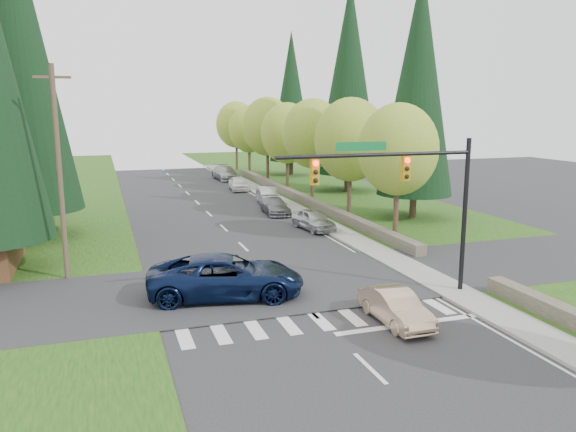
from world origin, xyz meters
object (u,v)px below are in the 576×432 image
parked_car_b (275,206)px  parked_car_c (268,196)px  parked_car_a (313,220)px  parked_car_e (225,173)px  sedan_champagne (396,307)px  suv_navy (226,277)px  parked_car_d (238,184)px

parked_car_b → parked_car_c: size_ratio=0.98×
parked_car_a → parked_car_e: (0.00, 27.91, 0.09)m
parked_car_b → parked_car_e: parked_car_e is taller
sedan_champagne → parked_car_c: (2.98, 27.22, 0.07)m
suv_navy → parked_car_a: 14.29m
parked_car_b → parked_car_e: size_ratio=0.78×
parked_car_a → parked_car_b: (-0.76, 6.24, -0.08)m
parked_car_c → parked_car_e: parked_car_e is taller
parked_car_a → parked_car_d: size_ratio=1.01×
parked_car_e → parked_car_b: bearing=-94.8°
suv_navy → parked_car_d: bearing=-3.3°
parked_car_a → parked_car_c: parked_car_c is taller
sedan_champagne → suv_navy: suv_navy is taller
parked_car_d → parked_car_e: parked_car_e is taller
sedan_champagne → parked_car_a: parked_car_a is taller
parked_car_d → parked_car_e: size_ratio=0.74×
sedan_champagne → parked_car_c: parked_car_c is taller
sedan_champagne → parked_car_a: bearing=79.4°
parked_car_a → parked_car_d: parked_car_a is taller
sedan_champagne → suv_navy: size_ratio=0.58×
parked_car_b → parked_car_c: (0.76, 4.52, 0.10)m
suv_navy → parked_car_e: (8.44, 39.44, -0.14)m
suv_navy → parked_car_a: bearing=-25.1°
parked_car_c → parked_car_d: parked_car_c is taller
parked_car_b → parked_car_d: size_ratio=1.06×
parked_car_a → parked_car_c: bearing=82.6°
parked_car_a → parked_car_d: (-0.56, 19.25, -0.01)m
sedan_champagne → parked_car_c: 27.38m
suv_navy → parked_car_e: bearing=-1.0°
suv_navy → parked_car_e: suv_navy is taller
parked_car_c → parked_car_e: (0.00, 17.16, 0.07)m
parked_car_c → suv_navy: bearing=-104.3°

